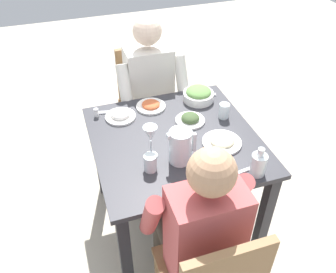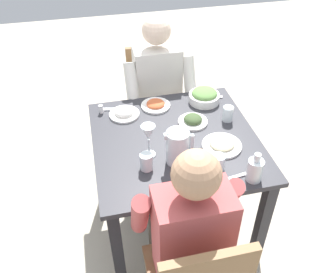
# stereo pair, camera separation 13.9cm
# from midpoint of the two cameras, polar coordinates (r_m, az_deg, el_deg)

# --- Properties ---
(ground_plane) EXTENTS (8.00, 8.00, 0.00)m
(ground_plane) POSITION_cam_midpoint_polar(r_m,az_deg,el_deg) (2.56, -0.66, -12.89)
(ground_plane) COLOR #B7AD99
(dining_table) EXTENTS (0.93, 0.93, 0.72)m
(dining_table) POSITION_cam_midpoint_polar(r_m,az_deg,el_deg) (2.12, -0.78, -2.72)
(dining_table) COLOR #2D2D33
(dining_table) RESTS_ON ground_plane
(chair_far) EXTENTS (0.40, 0.40, 0.89)m
(chair_far) POSITION_cam_midpoint_polar(r_m,az_deg,el_deg) (2.78, -4.96, 6.02)
(chair_far) COLOR olive
(chair_far) RESTS_ON ground_plane
(diner_near) EXTENTS (0.48, 0.53, 1.19)m
(diner_near) POSITION_cam_midpoint_polar(r_m,az_deg,el_deg) (1.69, 2.13, -14.22)
(diner_near) COLOR #B24C4C
(diner_near) RESTS_ON ground_plane
(diner_far) EXTENTS (0.48, 0.53, 1.19)m
(diner_far) POSITION_cam_midpoint_polar(r_m,az_deg,el_deg) (2.53, -3.98, 6.43)
(diner_far) COLOR silver
(diner_far) RESTS_ON ground_plane
(water_pitcher) EXTENTS (0.16, 0.12, 0.19)m
(water_pitcher) POSITION_cam_midpoint_polar(r_m,az_deg,el_deg) (1.84, -0.16, -1.63)
(water_pitcher) COLOR silver
(water_pitcher) RESTS_ON dining_table
(salad_bowl) EXTENTS (0.20, 0.20, 0.09)m
(salad_bowl) POSITION_cam_midpoint_polar(r_m,az_deg,el_deg) (2.35, 3.17, 6.67)
(salad_bowl) COLOR white
(salad_bowl) RESTS_ON dining_table
(plate_dolmas) EXTENTS (0.18, 0.18, 0.05)m
(plate_dolmas) POSITION_cam_midpoint_polar(r_m,az_deg,el_deg) (2.16, 1.72, 2.76)
(plate_dolmas) COLOR white
(plate_dolmas) RESTS_ON dining_table
(plate_beans) EXTENTS (0.22, 0.22, 0.04)m
(plate_beans) POSITION_cam_midpoint_polar(r_m,az_deg,el_deg) (2.01, 6.64, -0.85)
(plate_beans) COLOR white
(plate_beans) RESTS_ON dining_table
(plate_yoghurt) EXTENTS (0.19, 0.19, 0.05)m
(plate_yoghurt) POSITION_cam_midpoint_polar(r_m,az_deg,el_deg) (2.22, -9.38, 3.33)
(plate_yoghurt) COLOR white
(plate_yoghurt) RESTS_ON dining_table
(plate_rice_curry) EXTENTS (0.19, 0.19, 0.04)m
(plate_rice_curry) POSITION_cam_midpoint_polar(r_m,az_deg,el_deg) (2.29, -4.50, 4.92)
(plate_rice_curry) COLOR white
(plate_rice_curry) RESTS_ON dining_table
(water_glass_center) EXTENTS (0.06, 0.06, 0.10)m
(water_glass_center) POSITION_cam_midpoint_polar(r_m,az_deg,el_deg) (2.19, 7.13, 4.04)
(water_glass_center) COLOR silver
(water_glass_center) RESTS_ON dining_table
(water_glass_far_left) EXTENTS (0.07, 0.07, 0.09)m
(water_glass_far_left) POSITION_cam_midpoint_polar(r_m,az_deg,el_deg) (1.86, 6.40, -3.68)
(water_glass_far_left) COLOR silver
(water_glass_far_left) RESTS_ON dining_table
(water_glass_by_pitcher) EXTENTS (0.07, 0.07, 0.09)m
(water_glass_by_pitcher) POSITION_cam_midpoint_polar(r_m,az_deg,el_deg) (1.83, -5.03, -4.27)
(water_glass_by_pitcher) COLOR silver
(water_glass_by_pitcher) RESTS_ON dining_table
(wine_glass) EXTENTS (0.08, 0.08, 0.20)m
(wine_glass) POSITION_cam_midpoint_polar(r_m,az_deg,el_deg) (1.84, -4.98, 0.11)
(wine_glass) COLOR silver
(wine_glass) RESTS_ON dining_table
(oil_carafe) EXTENTS (0.08, 0.08, 0.16)m
(oil_carafe) POSITION_cam_midpoint_polar(r_m,az_deg,el_deg) (1.83, 12.08, -4.56)
(oil_carafe) COLOR silver
(oil_carafe) RESTS_ON dining_table
(salt_shaker) EXTENTS (0.03, 0.03, 0.05)m
(salt_shaker) POSITION_cam_midpoint_polar(r_m,az_deg,el_deg) (2.26, -13.08, 3.70)
(salt_shaker) COLOR white
(salt_shaker) RESTS_ON dining_table
(fork_near) EXTENTS (0.17, 0.06, 0.01)m
(fork_near) POSITION_cam_midpoint_polar(r_m,az_deg,el_deg) (2.41, 4.01, 6.56)
(fork_near) COLOR silver
(fork_near) RESTS_ON dining_table
(knife_near) EXTENTS (0.19, 0.05, 0.01)m
(knife_near) POSITION_cam_midpoint_polar(r_m,az_deg,el_deg) (1.87, 9.88, -5.48)
(knife_near) COLOR silver
(knife_near) RESTS_ON dining_table
(fork_far) EXTENTS (0.17, 0.06, 0.01)m
(fork_far) POSITION_cam_midpoint_polar(r_m,az_deg,el_deg) (2.28, -10.82, 3.79)
(fork_far) COLOR silver
(fork_far) RESTS_ON dining_table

